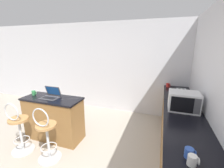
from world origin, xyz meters
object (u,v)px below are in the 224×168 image
at_px(microwave, 184,101).
at_px(toaster, 181,94).
at_px(mug_green, 34,93).
at_px(mug_red, 168,85).
at_px(bar_stool_far, 47,135).
at_px(mug_white, 192,160).
at_px(laptop, 51,95).
at_px(mug_blue, 189,153).
at_px(bar_stool_near, 19,129).

height_order(microwave, toaster, microwave).
height_order(mug_green, mug_red, same).
bearing_deg(bar_stool_far, microwave, 20.57).
relative_size(mug_green, mug_white, 0.94).
bearing_deg(mug_white, laptop, 156.70).
height_order(bar_stool_far, toaster, toaster).
height_order(bar_stool_far, mug_red, mug_red).
bearing_deg(bar_stool_far, mug_white, -12.35).
bearing_deg(mug_red, laptop, -145.07).
bearing_deg(mug_red, toaster, -74.26).
bearing_deg(microwave, mug_white, -92.19).
distance_m(mug_blue, mug_green, 3.06).
relative_size(microwave, toaster, 1.55).
bearing_deg(mug_green, laptop, -0.18).
bearing_deg(mug_white, bar_stool_near, 170.43).
bearing_deg(laptop, bar_stool_near, -115.03).
xyz_separation_m(bar_stool_far, mug_red, (1.95, 2.21, 0.49)).
bearing_deg(microwave, mug_green, -175.94).
bearing_deg(mug_blue, mug_green, 161.67).
distance_m(laptop, mug_red, 2.81).
height_order(microwave, mug_white, microwave).
bearing_deg(microwave, laptop, -175.16).
height_order(microwave, mug_blue, microwave).
xyz_separation_m(laptop, mug_white, (2.46, -1.06, -0.01)).
relative_size(microwave, mug_red, 4.58).
bearing_deg(bar_stool_far, mug_green, 143.47).
distance_m(bar_stool_near, mug_blue, 2.79).
distance_m(bar_stool_near, mug_red, 3.43).
height_order(laptop, mug_green, laptop).
xyz_separation_m(laptop, mug_red, (2.30, 1.61, -0.01)).
height_order(bar_stool_near, mug_red, mug_red).
height_order(bar_stool_far, mug_blue, mug_blue).
height_order(bar_stool_near, bar_stool_far, same).
height_order(microwave, mug_green, microwave).
bearing_deg(mug_white, mug_red, 93.37).
bearing_deg(bar_stool_far, mug_red, 48.49).
distance_m(mug_green, mug_red, 3.19).
relative_size(bar_stool_near, mug_white, 10.05).
bearing_deg(mug_white, microwave, 87.81).
bearing_deg(laptop, mug_green, 179.82).
bearing_deg(mug_white, bar_stool_far, 167.65).
bearing_deg(mug_blue, mug_red, 93.23).
bearing_deg(toaster, mug_white, -92.30).
distance_m(bar_stool_near, bar_stool_far, 0.63).
bearing_deg(toaster, mug_blue, -92.82).
bearing_deg(mug_blue, toaster, 87.18).
relative_size(laptop, mug_blue, 3.46).
bearing_deg(mug_white, toaster, 87.70).
distance_m(bar_stool_far, mug_white, 2.22).
relative_size(bar_stool_near, mug_green, 10.64).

